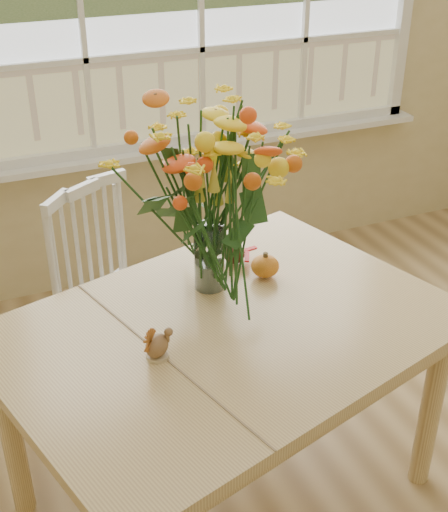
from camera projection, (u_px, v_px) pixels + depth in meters
name	position (u px, v px, depth m)	size (l,w,h in m)	color
wall_back	(198.00, 3.00, 3.13)	(4.00, 0.02, 2.70)	#CDBB83
dining_table	(227.00, 349.00, 2.07)	(1.52, 1.26, 0.70)	tan
windsor_chair	(108.00, 286.00, 2.62)	(0.54, 0.54, 0.87)	white
flower_vase	(208.00, 194.00, 2.05)	(0.45, 0.45, 0.54)	white
pumpkin	(265.00, 267.00, 2.24)	(0.09, 0.09, 0.07)	#C46217
turkey_figurine	(157.00, 346.00, 1.86)	(0.10, 0.09, 0.10)	#CCB78C
dark_gourd	(234.00, 255.00, 2.32)	(0.13, 0.11, 0.07)	#38160F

